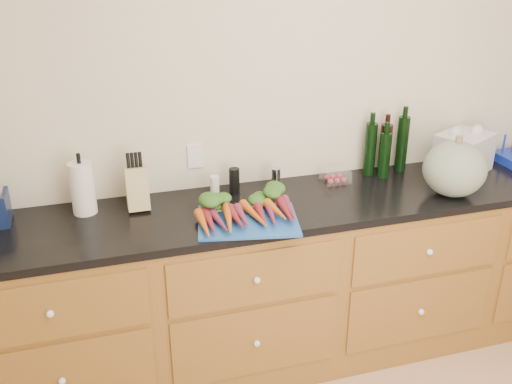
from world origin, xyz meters
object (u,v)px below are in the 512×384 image
object	(u,v)px
squash	(455,169)
knife_block	(137,188)
cutting_board	(248,221)
paper_towel	(83,188)
tomato_box	(335,176)
carrots	(245,210)

from	to	relation	value
squash	knife_block	world-z (taller)	squash
cutting_board	squash	distance (m)	1.10
paper_towel	squash	bearing A→B (deg)	-9.92
tomato_box	squash	bearing A→B (deg)	-33.01
carrots	squash	bearing A→B (deg)	-2.25
cutting_board	carrots	size ratio (longest dim) A/B	0.98
cutting_board	squash	xyz separation A→B (m)	(1.09, 0.00, 0.14)
paper_towel	knife_block	bearing A→B (deg)	-4.55
cutting_board	knife_block	xyz separation A→B (m)	(-0.47, 0.30, 0.10)
squash	tomato_box	xyz separation A→B (m)	(-0.50, 0.33, -0.11)
cutting_board	tomato_box	bearing A→B (deg)	29.34
squash	tomato_box	distance (m)	0.61
carrots	tomato_box	xyz separation A→B (m)	(0.59, 0.28, -0.01)
knife_block	cutting_board	bearing A→B (deg)	-32.41
squash	paper_towel	world-z (taller)	squash
carrots	knife_block	xyz separation A→B (m)	(-0.47, 0.25, 0.06)
carrots	tomato_box	distance (m)	0.65
paper_towel	knife_block	xyz separation A→B (m)	(0.25, -0.02, -0.02)
tomato_box	carrots	bearing A→B (deg)	-154.13
paper_towel	knife_block	world-z (taller)	paper_towel
carrots	paper_towel	size ratio (longest dim) A/B	1.84
cutting_board	tomato_box	distance (m)	0.67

